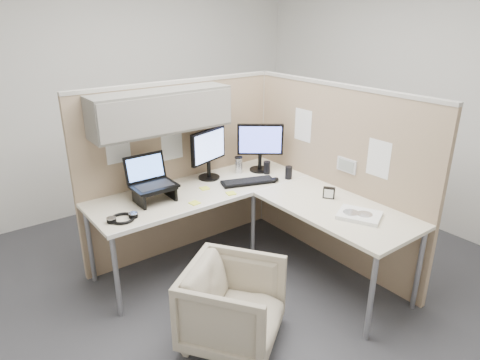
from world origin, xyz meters
TOP-DOWN VIEW (x-y plane):
  - ground at (0.00, 0.00)m, footprint 4.50×4.50m
  - partition_back at (-0.22, 0.83)m, footprint 2.00×0.36m
  - partition_right at (0.90, -0.07)m, footprint 0.07×2.03m
  - desk at (0.12, 0.13)m, footprint 2.00×1.98m
  - office_chair at (-0.51, -0.48)m, footprint 0.85×0.84m
  - monitor_left at (0.08, 0.70)m, footprint 0.43×0.20m
  - monitor_right at (0.59, 0.58)m, footprint 0.37×0.30m
  - laptop_station at (-0.56, 0.57)m, footprint 0.35×0.30m
  - keyboard at (0.29, 0.39)m, footprint 0.51×0.31m
  - mouse at (0.52, 0.27)m, footprint 0.12×0.10m
  - travel_mug at (0.39, 0.66)m, footprint 0.08×0.08m
  - soda_can_green at (0.67, 0.25)m, footprint 0.07×0.07m
  - soda_can_silver at (0.59, 0.48)m, footprint 0.07×0.07m
  - sticky_note_b at (0.03, 0.28)m, footprint 0.09×0.09m
  - sticky_note_a at (-0.33, 0.30)m, footprint 0.09×0.09m
  - sticky_note_d at (-0.09, 0.51)m, footprint 0.09×0.09m
  - headphones at (-0.91, 0.37)m, footprint 0.23×0.21m
  - paper_stack at (0.54, -0.67)m, footprint 0.36×0.39m
  - desk_clock at (0.63, -0.28)m, footprint 0.09×0.10m

SIDE VIEW (x-z plane):
  - ground at x=0.00m, z-range 0.00..0.00m
  - office_chair at x=-0.51m, z-range 0.00..0.65m
  - desk at x=0.12m, z-range 0.32..1.05m
  - sticky_note_b at x=0.03m, z-range 0.73..0.74m
  - sticky_note_a at x=-0.33m, z-range 0.73..0.74m
  - sticky_note_d at x=-0.09m, z-range 0.73..0.74m
  - keyboard at x=0.29m, z-range 0.73..0.75m
  - headphones at x=-0.91m, z-range 0.73..0.76m
  - paper_stack at x=0.54m, z-range 0.73..0.76m
  - mouse at x=0.52m, z-range 0.73..0.77m
  - desk_clock at x=0.63m, z-range 0.73..0.83m
  - soda_can_green at x=0.67m, z-range 0.73..0.85m
  - soda_can_silver at x=0.59m, z-range 0.73..0.85m
  - travel_mug at x=0.39m, z-range 0.73..0.89m
  - partition_right at x=0.90m, z-range 0.00..1.63m
  - laptop_station at x=-0.56m, z-range 0.69..1.05m
  - monitor_left at x=0.08m, z-range 0.77..1.24m
  - monitor_right at x=0.59m, z-range 0.77..1.24m
  - partition_back at x=-0.22m, z-range 0.28..1.91m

